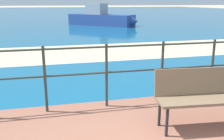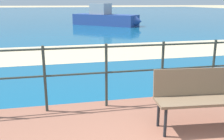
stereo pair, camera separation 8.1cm
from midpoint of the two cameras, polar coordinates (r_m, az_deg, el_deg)
name	(u,v)px [view 1 (the left image)]	position (r m, az deg, el deg)	size (l,w,h in m)	color
sea_water	(55,13)	(41.62, -12.59, 12.27)	(90.00, 90.00, 0.01)	#145B84
beach_strip	(77,53)	(9.21, -8.16, 3.83)	(54.00, 3.25, 0.01)	beige
park_bench	(208,92)	(3.78, 20.14, -4.67)	(1.52, 0.55, 0.82)	#7A6047
railing_fence	(106,69)	(4.17, -1.80, 0.33)	(5.94, 0.04, 1.07)	#2D3833
boat_near	(101,18)	(19.88, -2.50, 11.53)	(4.90, 4.63, 1.64)	#2D478C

